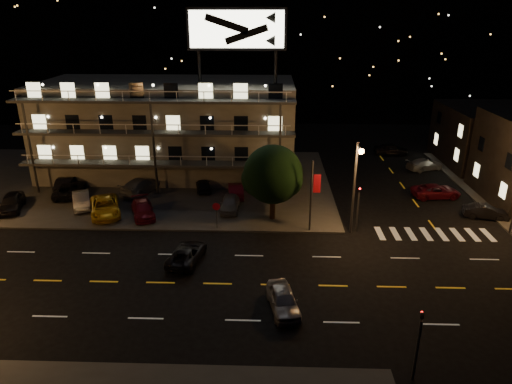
{
  "coord_description": "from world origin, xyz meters",
  "views": [
    {
      "loc": [
        1.56,
        -27.03,
        17.54
      ],
      "look_at": [
        0.41,
        8.0,
        3.74
      ],
      "focal_mm": 32.0,
      "sensor_mm": 36.0,
      "label": 1
    }
  ],
  "objects_px": {
    "lot_car_4": "(230,203)",
    "lot_car_2": "(105,207)",
    "tree": "(272,176)",
    "road_car_west": "(187,254)",
    "road_car_east": "(283,300)",
    "lot_car_7": "(141,185)",
    "side_car_0": "(486,212)"
  },
  "relations": [
    {
      "from": "lot_car_2",
      "to": "lot_car_7",
      "type": "distance_m",
      "value": 5.95
    },
    {
      "from": "tree",
      "to": "lot_car_7",
      "type": "relative_size",
      "value": 1.29
    },
    {
      "from": "tree",
      "to": "road_car_west",
      "type": "distance_m",
      "value": 10.62
    },
    {
      "from": "road_car_east",
      "to": "side_car_0",
      "type": "bearing_deg",
      "value": 26.39
    },
    {
      "from": "tree",
      "to": "lot_car_2",
      "type": "distance_m",
      "value": 15.74
    },
    {
      "from": "lot_car_4",
      "to": "lot_car_7",
      "type": "bearing_deg",
      "value": 157.46
    },
    {
      "from": "lot_car_4",
      "to": "lot_car_7",
      "type": "distance_m",
      "value": 10.47
    },
    {
      "from": "tree",
      "to": "lot_car_4",
      "type": "xyz_separation_m",
      "value": [
        -3.97,
        1.79,
        -3.37
      ]
    },
    {
      "from": "lot_car_4",
      "to": "side_car_0",
      "type": "xyz_separation_m",
      "value": [
        23.48,
        -0.83,
        -0.21
      ]
    },
    {
      "from": "tree",
      "to": "lot_car_7",
      "type": "bearing_deg",
      "value": 156.1
    },
    {
      "from": "road_car_east",
      "to": "lot_car_2",
      "type": "bearing_deg",
      "value": 128.32
    },
    {
      "from": "lot_car_7",
      "to": "side_car_0",
      "type": "height_order",
      "value": "lot_car_7"
    },
    {
      "from": "lot_car_2",
      "to": "road_car_west",
      "type": "xyz_separation_m",
      "value": [
        8.97,
        -8.02,
        -0.27
      ]
    },
    {
      "from": "lot_car_2",
      "to": "side_car_0",
      "type": "relative_size",
      "value": 1.41
    },
    {
      "from": "road_car_east",
      "to": "road_car_west",
      "type": "bearing_deg",
      "value": 129.87
    },
    {
      "from": "lot_car_2",
      "to": "road_car_east",
      "type": "relative_size",
      "value": 1.32
    },
    {
      "from": "lot_car_2",
      "to": "lot_car_4",
      "type": "xyz_separation_m",
      "value": [
        11.41,
        1.44,
        -0.06
      ]
    },
    {
      "from": "lot_car_4",
      "to": "lot_car_2",
      "type": "bearing_deg",
      "value": -171.57
    },
    {
      "from": "lot_car_2",
      "to": "side_car_0",
      "type": "height_order",
      "value": "lot_car_2"
    },
    {
      "from": "tree",
      "to": "lot_car_2",
      "type": "bearing_deg",
      "value": 178.73
    },
    {
      "from": "lot_car_2",
      "to": "tree",
      "type": "bearing_deg",
      "value": -22.82
    },
    {
      "from": "tree",
      "to": "road_car_east",
      "type": "bearing_deg",
      "value": -86.98
    },
    {
      "from": "lot_car_4",
      "to": "side_car_0",
      "type": "relative_size",
      "value": 1.05
    },
    {
      "from": "side_car_0",
      "to": "lot_car_4",
      "type": "bearing_deg",
      "value": 101.17
    },
    {
      "from": "lot_car_7",
      "to": "tree",
      "type": "bearing_deg",
      "value": 178.8
    },
    {
      "from": "tree",
      "to": "road_car_east",
      "type": "xyz_separation_m",
      "value": [
        0.71,
        -13.45,
        -3.51
      ]
    },
    {
      "from": "lot_car_2",
      "to": "road_car_east",
      "type": "xyz_separation_m",
      "value": [
        16.09,
        -13.8,
        -0.2
      ]
    },
    {
      "from": "tree",
      "to": "road_car_east",
      "type": "relative_size",
      "value": 1.66
    },
    {
      "from": "lot_car_2",
      "to": "lot_car_7",
      "type": "relative_size",
      "value": 1.03
    },
    {
      "from": "lot_car_7",
      "to": "road_car_west",
      "type": "height_order",
      "value": "lot_car_7"
    },
    {
      "from": "lot_car_4",
      "to": "side_car_0",
      "type": "height_order",
      "value": "lot_car_4"
    },
    {
      "from": "lot_car_2",
      "to": "road_car_west",
      "type": "height_order",
      "value": "lot_car_2"
    }
  ]
}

